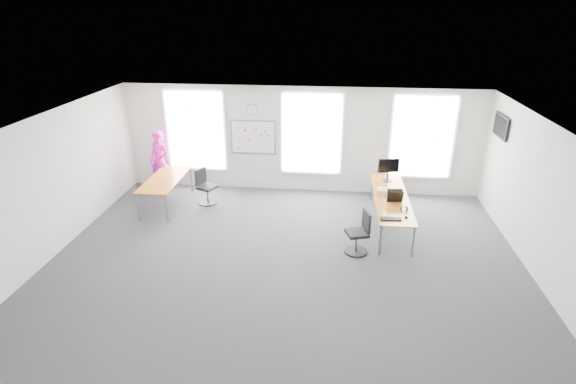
# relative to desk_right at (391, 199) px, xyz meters

# --- Properties ---
(floor) EXTENTS (10.00, 10.00, 0.00)m
(floor) POSITION_rel_desk_right_xyz_m (-2.36, -1.97, -0.69)
(floor) COLOR #28292D
(floor) RESTS_ON ground
(ceiling) EXTENTS (10.00, 10.00, 0.00)m
(ceiling) POSITION_rel_desk_right_xyz_m (-2.36, -1.97, 2.31)
(ceiling) COLOR silver
(ceiling) RESTS_ON ground
(wall_back) EXTENTS (10.00, 0.00, 10.00)m
(wall_back) POSITION_rel_desk_right_xyz_m (-2.36, 2.03, 0.81)
(wall_back) COLOR silver
(wall_back) RESTS_ON ground
(wall_front) EXTENTS (10.00, 0.00, 10.00)m
(wall_front) POSITION_rel_desk_right_xyz_m (-2.36, -5.97, 0.81)
(wall_front) COLOR silver
(wall_front) RESTS_ON ground
(wall_left) EXTENTS (0.00, 10.00, 10.00)m
(wall_left) POSITION_rel_desk_right_xyz_m (-7.36, -1.97, 0.81)
(wall_left) COLOR silver
(wall_left) RESTS_ON ground
(wall_right) EXTENTS (0.00, 10.00, 10.00)m
(wall_right) POSITION_rel_desk_right_xyz_m (2.64, -1.97, 0.81)
(wall_right) COLOR silver
(wall_right) RESTS_ON ground
(window_left) EXTENTS (1.60, 0.06, 2.20)m
(window_left) POSITION_rel_desk_right_xyz_m (-5.36, 2.00, 1.01)
(window_left) COLOR silver
(window_left) RESTS_ON wall_back
(window_mid) EXTENTS (1.60, 0.06, 2.20)m
(window_mid) POSITION_rel_desk_right_xyz_m (-2.06, 2.00, 1.01)
(window_mid) COLOR silver
(window_mid) RESTS_ON wall_back
(window_right) EXTENTS (1.60, 0.06, 2.20)m
(window_right) POSITION_rel_desk_right_xyz_m (0.94, 2.00, 1.01)
(window_right) COLOR silver
(window_right) RESTS_ON wall_back
(desk_right) EXTENTS (0.81, 3.05, 0.74)m
(desk_right) POSITION_rel_desk_right_xyz_m (0.00, 0.00, 0.00)
(desk_right) COLOR #B56429
(desk_right) RESTS_ON ground
(desk_left) EXTENTS (0.84, 2.11, 0.77)m
(desk_left) POSITION_rel_desk_right_xyz_m (-5.84, 0.57, 0.01)
(desk_left) COLOR #B56429
(desk_left) RESTS_ON ground
(chair_right) EXTENTS (0.55, 0.55, 0.97)m
(chair_right) POSITION_rel_desk_right_xyz_m (-0.80, -1.38, -0.27)
(chair_right) COLOR black
(chair_right) RESTS_ON ground
(chair_left) EXTENTS (0.57, 0.57, 0.96)m
(chair_left) POSITION_rel_desk_right_xyz_m (-4.84, 0.83, -0.28)
(chair_left) COLOR black
(chair_left) RESTS_ON ground
(person) EXTENTS (0.76, 0.64, 1.77)m
(person) POSITION_rel_desk_right_xyz_m (-6.33, 1.51, 0.19)
(person) COLOR #E11DBC
(person) RESTS_ON ground
(whiteboard) EXTENTS (1.20, 0.03, 0.90)m
(whiteboard) POSITION_rel_desk_right_xyz_m (-3.71, 2.00, 0.86)
(whiteboard) COLOR white
(whiteboard) RESTS_ON wall_back
(wall_clock) EXTENTS (0.30, 0.04, 0.30)m
(wall_clock) POSITION_rel_desk_right_xyz_m (-3.71, 2.00, 1.66)
(wall_clock) COLOR gray
(wall_clock) RESTS_ON wall_back
(tv) EXTENTS (0.06, 0.90, 0.55)m
(tv) POSITION_rel_desk_right_xyz_m (2.59, 1.03, 1.61)
(tv) COLOR black
(tv) RESTS_ON wall_right
(keyboard) EXTENTS (0.49, 0.22, 0.02)m
(keyboard) POSITION_rel_desk_right_xyz_m (-0.14, -1.22, 0.06)
(keyboard) COLOR black
(keyboard) RESTS_ON desk_right
(mouse) EXTENTS (0.11, 0.14, 0.04)m
(mouse) POSITION_rel_desk_right_xyz_m (0.21, -1.10, 0.07)
(mouse) COLOR black
(mouse) RESTS_ON desk_right
(lens_cap) EXTENTS (0.08, 0.08, 0.01)m
(lens_cap) POSITION_rel_desk_right_xyz_m (0.16, -0.80, 0.05)
(lens_cap) COLOR black
(lens_cap) RESTS_ON desk_right
(headphones) EXTENTS (0.17, 0.09, 0.10)m
(headphones) POSITION_rel_desk_right_xyz_m (0.20, -0.71, 0.09)
(headphones) COLOR black
(headphones) RESTS_ON desk_right
(laptop_sleeve) EXTENTS (0.37, 0.23, 0.30)m
(laptop_sleeve) POSITION_rel_desk_right_xyz_m (0.05, -0.26, 0.20)
(laptop_sleeve) COLOR black
(laptop_sleeve) RESTS_ON desk_right
(paper_stack) EXTENTS (0.37, 0.29, 0.12)m
(paper_stack) POSITION_rel_desk_right_xyz_m (-0.16, 0.21, 0.11)
(paper_stack) COLOR beige
(paper_stack) RESTS_ON desk_right
(monitor) EXTENTS (0.55, 0.23, 0.62)m
(monitor) POSITION_rel_desk_right_xyz_m (0.01, 1.07, 0.42)
(monitor) COLOR black
(monitor) RESTS_ON desk_right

